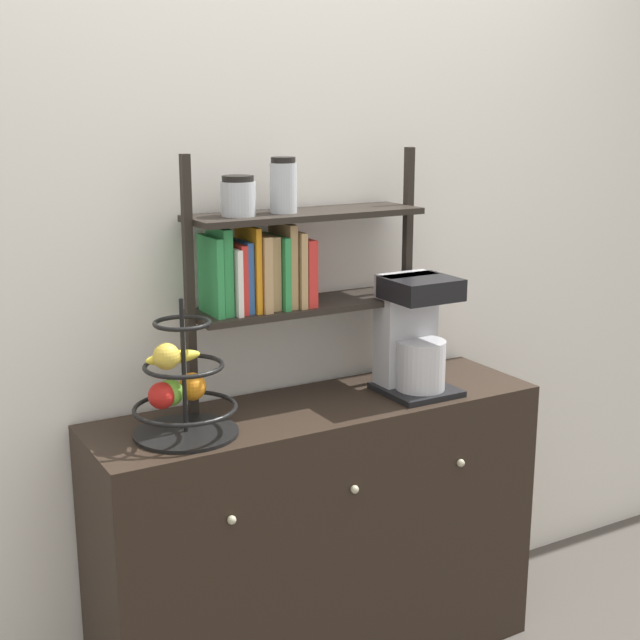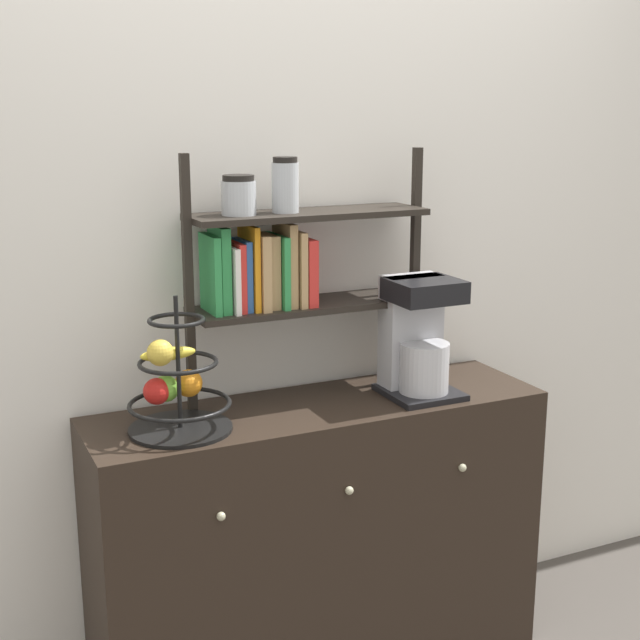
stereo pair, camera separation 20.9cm
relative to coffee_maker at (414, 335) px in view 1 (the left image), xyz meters
The scene contains 5 objects.
wall_back 0.49m from the coffee_maker, 139.42° to the left, with size 7.00×0.05×2.60m, color silver.
sideboard 0.68m from the coffee_maker, behind, with size 1.36×0.40×0.86m.
coffee_maker is the anchor object (origin of this frame).
fruit_stand 0.75m from the coffee_maker, behind, with size 0.28×0.28×0.37m.
shelf_hutch 0.48m from the coffee_maker, 162.21° to the left, with size 0.75×0.20×0.73m.
Camera 1 is at (-1.22, -1.94, 1.71)m, focal length 50.00 mm.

